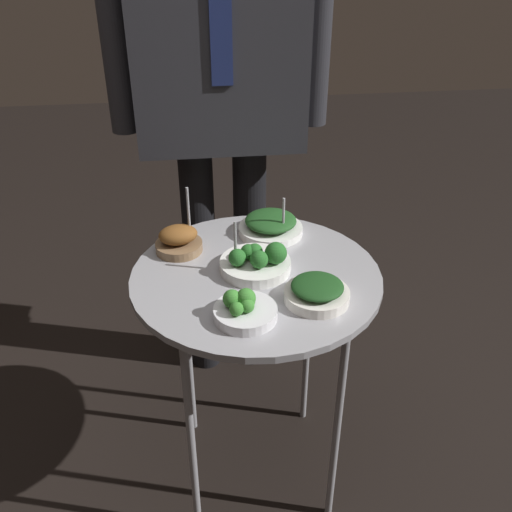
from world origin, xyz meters
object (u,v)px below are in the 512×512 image
(serving_cart, at_px, (256,293))
(bowl_spinach_back_right, at_px, (317,292))
(bowl_broccoli_far_rim, at_px, (257,261))
(bowl_spinach_front_left, at_px, (271,225))
(bowl_broccoli_front_right, at_px, (244,309))
(waiter_figure, at_px, (219,62))
(bowl_roast_back_left, at_px, (179,240))

(serving_cart, height_order, bowl_spinach_back_right, bowl_spinach_back_right)
(bowl_broccoli_far_rim, height_order, bowl_spinach_front_left, bowl_broccoli_far_rim)
(bowl_broccoli_front_right, relative_size, bowl_spinach_front_left, 0.80)
(bowl_broccoli_far_rim, height_order, waiter_figure, waiter_figure)
(bowl_broccoli_front_right, relative_size, bowl_broccoli_far_rim, 0.80)
(bowl_broccoli_front_right, relative_size, bowl_roast_back_left, 0.82)
(bowl_spinach_front_left, relative_size, waiter_figure, 0.10)
(bowl_roast_back_left, bearing_deg, bowl_broccoli_far_rim, -32.90)
(bowl_broccoli_front_right, distance_m, bowl_spinach_front_left, 0.38)
(bowl_broccoli_front_right, relative_size, waiter_figure, 0.08)
(bowl_broccoli_front_right, height_order, waiter_figure, waiter_figure)
(bowl_roast_back_left, relative_size, bowl_broccoli_far_rim, 0.98)
(serving_cart, relative_size, bowl_broccoli_far_rim, 4.08)
(bowl_broccoli_front_right, bearing_deg, bowl_spinach_back_right, 14.23)
(waiter_figure, bearing_deg, bowl_roast_back_left, -110.80)
(bowl_broccoli_front_right, xyz_separation_m, waiter_figure, (0.01, 0.68, 0.37))
(bowl_spinach_back_right, height_order, waiter_figure, waiter_figure)
(bowl_broccoli_front_right, bearing_deg, serving_cart, 74.43)
(bowl_broccoli_front_right, bearing_deg, waiter_figure, 89.49)
(bowl_broccoli_front_right, relative_size, bowl_spinach_back_right, 0.94)
(bowl_broccoli_front_right, xyz_separation_m, bowl_spinach_front_left, (0.11, 0.37, 0.00))
(bowl_roast_back_left, xyz_separation_m, bowl_broccoli_far_rim, (0.19, -0.12, -0.00))
(bowl_broccoli_far_rim, bearing_deg, bowl_spinach_back_right, -49.39)
(bowl_roast_back_left, xyz_separation_m, waiter_figure, (0.14, 0.38, 0.36))
(bowl_roast_back_left, bearing_deg, serving_cart, -35.81)
(serving_cart, height_order, bowl_broccoli_front_right, bowl_broccoli_front_right)
(bowl_roast_back_left, distance_m, bowl_spinach_back_right, 0.41)
(bowl_broccoli_far_rim, bearing_deg, bowl_roast_back_left, 147.10)
(serving_cart, distance_m, bowl_broccoli_far_rim, 0.09)
(bowl_spinach_front_left, bearing_deg, bowl_spinach_back_right, -79.80)
(serving_cart, bearing_deg, waiter_figure, 94.67)
(bowl_broccoli_far_rim, distance_m, bowl_spinach_back_right, 0.18)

